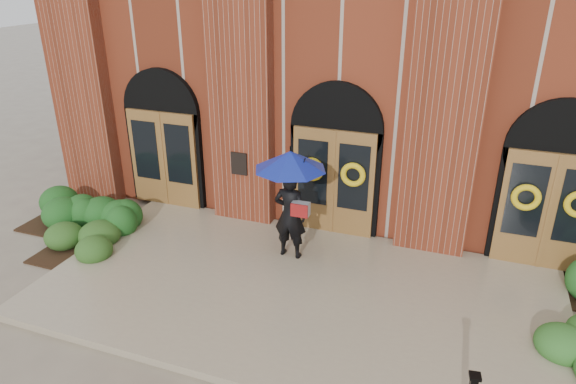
% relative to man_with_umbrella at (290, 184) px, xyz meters
% --- Properties ---
extents(ground, '(90.00, 90.00, 0.00)m').
position_rel_man_with_umbrella_xyz_m(ground, '(0.54, -1.32, -1.83)').
color(ground, gray).
rests_on(ground, ground).
extents(landing, '(10.00, 5.30, 0.15)m').
position_rel_man_with_umbrella_xyz_m(landing, '(0.54, -1.17, -1.75)').
color(landing, gray).
rests_on(landing, ground).
extents(church_building, '(16.20, 12.53, 7.00)m').
position_rel_man_with_umbrella_xyz_m(church_building, '(0.54, 7.47, 1.67)').
color(church_building, maroon).
rests_on(church_building, ground).
extents(man_with_umbrella, '(1.55, 1.55, 2.40)m').
position_rel_man_with_umbrella_xyz_m(man_with_umbrella, '(0.00, 0.00, 0.00)').
color(man_with_umbrella, black).
rests_on(man_with_umbrella, landing).
extents(hedge_wall_left, '(2.89, 1.15, 0.74)m').
position_rel_man_with_umbrella_xyz_m(hedge_wall_left, '(-5.24, -0.37, -1.46)').
color(hedge_wall_left, '#194918').
rests_on(hedge_wall_left, ground).
extents(hedge_front_left, '(1.59, 1.36, 0.56)m').
position_rel_man_with_umbrella_xyz_m(hedge_front_left, '(-4.56, -1.32, -1.55)').
color(hedge_front_left, '#284D1A').
rests_on(hedge_front_left, ground).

